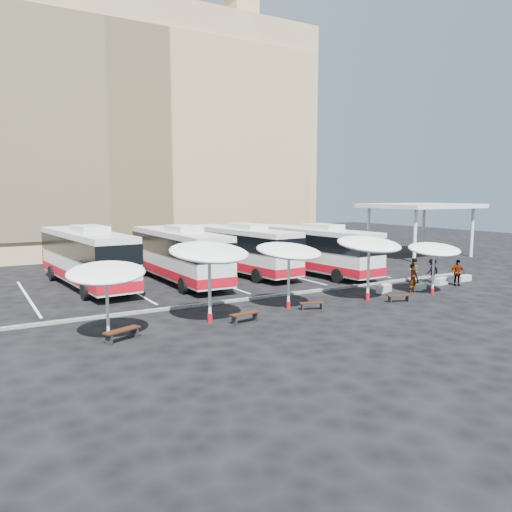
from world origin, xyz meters
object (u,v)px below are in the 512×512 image
sunshade_2 (289,251)px  conc_bench_3 (464,278)px  passenger_3 (432,271)px  passenger_1 (414,271)px  bus_3 (314,248)px  wood_bench_3 (399,297)px  bus_0 (86,255)px  passenger_2 (457,273)px  wood_bench_0 (122,332)px  sunshade_4 (434,250)px  sunshade_3 (369,245)px  conc_bench_1 (420,287)px  passenger_0 (413,278)px  wood_bench_1 (245,315)px  conc_bench_2 (441,281)px  conc_bench_0 (384,289)px  sunshade_1 (209,253)px  bus_2 (240,248)px  wood_bench_2 (312,304)px  bus_1 (178,253)px  sunshade_0 (106,273)px

sunshade_2 → conc_bench_3: bearing=2.8°
passenger_3 → passenger_1: bearing=-21.1°
bus_3 → wood_bench_3: bearing=-104.3°
bus_0 → passenger_1: bus_0 is taller
passenger_2 → passenger_3: 1.77m
wood_bench_0 → passenger_1: size_ratio=0.97×
sunshade_4 → wood_bench_0: bearing=-179.3°
sunshade_3 → passenger_2: sunshade_3 is taller
wood_bench_3 → conc_bench_1: 4.42m
sunshade_3 → conc_bench_1: (5.12, 0.62, -3.06)m
wood_bench_0 → passenger_0: passenger_0 is taller
wood_bench_3 → conc_bench_1: bearing=26.0°
sunshade_4 → wood_bench_1: (-13.41, -0.20, -2.39)m
bus_0 → conc_bench_2: 24.04m
bus_0 → passenger_3: bearing=-31.3°
sunshade_4 → passenger_1: size_ratio=2.34×
conc_bench_3 → passenger_2: size_ratio=0.65×
conc_bench_0 → conc_bench_2: 5.31m
sunshade_1 → passenger_1: (16.72, 2.51, -2.50)m
bus_2 → passenger_2: bus_2 is taller
passenger_0 → wood_bench_0: bearing=169.2°
sunshade_2 → wood_bench_2: 3.07m
passenger_1 → conc_bench_1: bearing=61.3°
bus_3 → passenger_0: (0.85, -9.16, -1.08)m
wood_bench_0 → bus_0: bearing=84.0°
bus_1 → sunshade_4: size_ratio=3.07×
sunshade_3 → wood_bench_2: sunshade_3 is taller
bus_2 → wood_bench_2: 13.03m
bus_0 → bus_3: bus_0 is taller
conc_bench_0 → wood_bench_0: bearing=-172.9°
wood_bench_3 → conc_bench_0: (1.38, 2.55, -0.09)m
wood_bench_0 → bus_3: bearing=30.1°
bus_2 → conc_bench_3: size_ratio=10.89×
sunshade_1 → conc_bench_2: sunshade_1 is taller
sunshade_1 → wood_bench_2: (5.80, -0.38, -3.07)m
sunshade_2 → passenger_1: bearing=9.7°
bus_1 → conc_bench_1: size_ratio=11.96×
conc_bench_2 → passenger_1: passenger_1 is taller
bus_2 → conc_bench_0: bus_2 is taller
sunshade_3 → passenger_0: bearing=3.4°
sunshade_3 → wood_bench_1: bearing=-174.3°
wood_bench_0 → passenger_3: passenger_3 is taller
wood_bench_0 → sunshade_3: bearing=3.5°
conc_bench_1 → passenger_2: bearing=-5.0°
wood_bench_1 → conc_bench_2: 16.63m
passenger_2 → passenger_0: bearing=-154.6°
conc_bench_1 → passenger_3: passenger_3 is taller
wood_bench_1 → passenger_3: 16.87m
sunshade_0 → passenger_2: size_ratio=2.31×
wood_bench_3 → conc_bench_3: 9.55m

